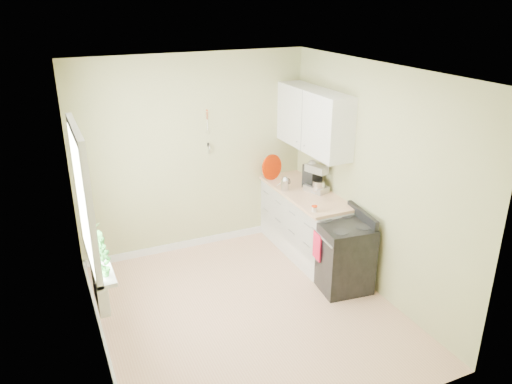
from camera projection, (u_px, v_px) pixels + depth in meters
name	position (u px, v px, depth m)	size (l,w,h in m)	color
floor	(248.00, 312.00, 5.71)	(3.20, 3.60, 0.02)	tan
ceiling	(246.00, 70.00, 4.70)	(3.20, 3.60, 0.02)	white
wall_back	(194.00, 155.00, 6.73)	(3.20, 0.02, 2.70)	#B9BA7F
wall_left	(86.00, 231.00, 4.58)	(0.02, 3.60, 2.70)	#B9BA7F
wall_right	(373.00, 181.00, 5.82)	(0.02, 3.60, 2.70)	#B9BA7F
base_cabinets	(305.00, 223.00, 6.88)	(0.60, 1.60, 0.87)	white
countertop	(306.00, 192.00, 6.71)	(0.64, 1.60, 0.04)	#F0BE93
upper_cabinets	(313.00, 120.00, 6.49)	(0.35, 1.40, 0.80)	white
window	(83.00, 199.00, 4.77)	(0.06, 1.14, 1.44)	white
window_sill	(99.00, 259.00, 5.05)	(0.18, 1.14, 0.04)	white
radiator	(100.00, 290.00, 5.12)	(0.12, 0.50, 0.35)	white
wall_utensils	(208.00, 139.00, 6.70)	(0.02, 0.14, 0.58)	#F0BE93
stove	(342.00, 254.00, 6.07)	(0.68, 0.75, 0.96)	black
stand_mixer	(316.00, 179.00, 6.65)	(0.29, 0.37, 0.40)	#B2B2B7
kettle	(285.00, 184.00, 6.70)	(0.19, 0.11, 0.19)	silver
coffee_maker	(312.00, 177.00, 6.75)	(0.23, 0.24, 0.33)	black
red_tray	(272.00, 167.00, 7.05)	(0.37, 0.37, 0.02)	#AD2100
jar	(314.00, 209.00, 6.06)	(0.07, 0.07, 0.08)	beige
plant_a	(104.00, 263.00, 4.65)	(0.15, 0.10, 0.29)	#206620
plant_b	(98.00, 245.00, 5.00)	(0.15, 0.12, 0.28)	#206620
plant_c	(96.00, 237.00, 5.12)	(0.17, 0.17, 0.31)	#206620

